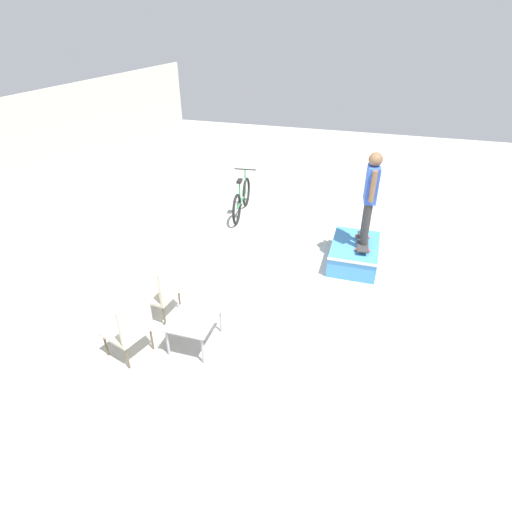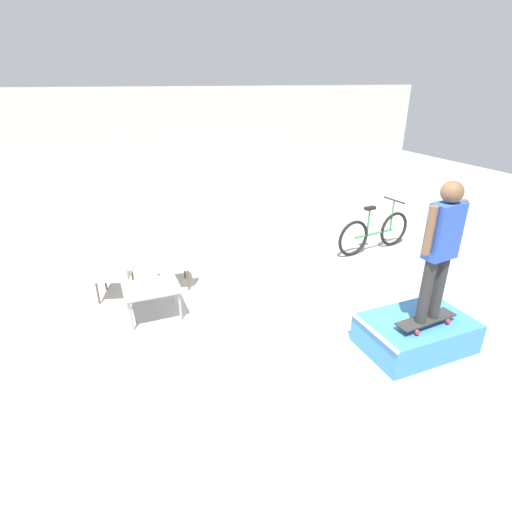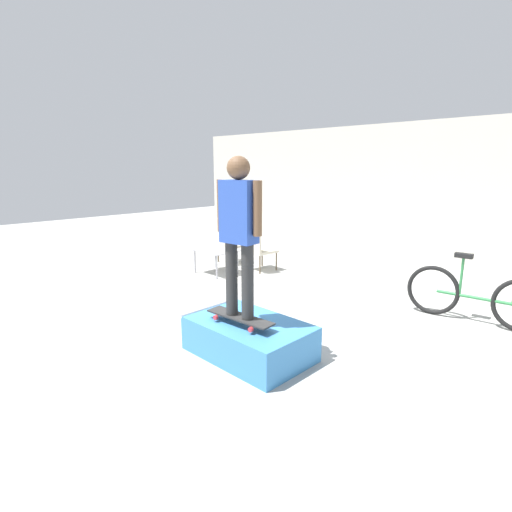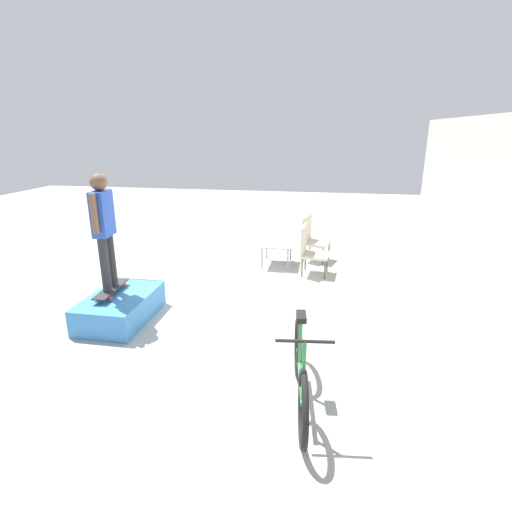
% 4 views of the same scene
% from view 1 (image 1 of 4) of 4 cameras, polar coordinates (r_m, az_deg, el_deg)
% --- Properties ---
extents(ground_plane, '(24.00, 24.00, 0.00)m').
position_cam_1_polar(ground_plane, '(6.86, 4.66, -5.91)').
color(ground_plane, '#A8A8A3').
extents(house_wall_back, '(12.00, 0.06, 3.00)m').
position_cam_1_polar(house_wall_back, '(8.39, -29.18, 8.94)').
color(house_wall_back, beige).
rests_on(house_wall_back, ground_plane).
extents(skate_ramp_box, '(1.37, 0.87, 0.42)m').
position_cam_1_polar(skate_ramp_box, '(7.90, 13.83, 0.37)').
color(skate_ramp_box, '#3D84C6').
rests_on(skate_ramp_box, ground_plane).
extents(skateboard_on_ramp, '(0.84, 0.30, 0.07)m').
position_cam_1_polar(skateboard_on_ramp, '(7.76, 15.01, 1.99)').
color(skateboard_on_ramp, '#2D2D2D').
rests_on(skateboard_on_ramp, skate_ramp_box).
extents(person_skater, '(0.57, 0.24, 1.68)m').
position_cam_1_polar(person_skater, '(7.35, 16.06, 8.82)').
color(person_skater, '#2D2D2D').
rests_on(person_skater, skateboard_on_ramp).
extents(coffee_table, '(0.77, 0.63, 0.47)m').
position_cam_1_polar(coffee_table, '(5.78, -8.83, -9.12)').
color(coffee_table, '#9E9EA3').
rests_on(coffee_table, ground_plane).
extents(patio_chair_left, '(0.65, 0.65, 0.97)m').
position_cam_1_polar(patio_chair_left, '(5.72, -17.51, -9.64)').
color(patio_chair_left, brown).
rests_on(patio_chair_left, ground_plane).
extents(patio_chair_right, '(0.57, 0.57, 0.97)m').
position_cam_1_polar(patio_chair_right, '(6.31, -13.10, -4.63)').
color(patio_chair_right, brown).
rests_on(patio_chair_right, ground_plane).
extents(bicycle, '(1.78, 0.52, 0.99)m').
position_cam_1_polar(bicycle, '(9.60, -2.05, 8.10)').
color(bicycle, black).
rests_on(bicycle, ground_plane).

